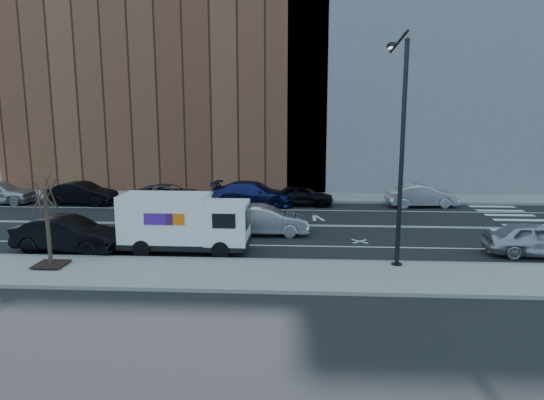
# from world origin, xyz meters

# --- Properties ---
(ground) EXTENTS (120.00, 120.00, 0.00)m
(ground) POSITION_xyz_m (0.00, 0.00, 0.00)
(ground) COLOR black
(ground) RESTS_ON ground
(sidewalk_near) EXTENTS (44.00, 3.60, 0.15)m
(sidewalk_near) POSITION_xyz_m (0.00, -8.80, 0.07)
(sidewalk_near) COLOR gray
(sidewalk_near) RESTS_ON ground
(sidewalk_far) EXTENTS (44.00, 3.60, 0.15)m
(sidewalk_far) POSITION_xyz_m (0.00, 8.80, 0.07)
(sidewalk_far) COLOR gray
(sidewalk_far) RESTS_ON ground
(curb_near) EXTENTS (44.00, 0.25, 0.17)m
(curb_near) POSITION_xyz_m (0.00, -7.00, 0.08)
(curb_near) COLOR gray
(curb_near) RESTS_ON ground
(curb_far) EXTENTS (44.00, 0.25, 0.17)m
(curb_far) POSITION_xyz_m (0.00, 7.00, 0.08)
(curb_far) COLOR gray
(curb_far) RESTS_ON ground
(crosswalk) EXTENTS (3.00, 14.00, 0.01)m
(crosswalk) POSITION_xyz_m (16.00, 0.00, 0.00)
(crosswalk) COLOR white
(crosswalk) RESTS_ON ground
(road_markings) EXTENTS (40.00, 8.60, 0.01)m
(road_markings) POSITION_xyz_m (0.00, 0.00, 0.00)
(road_markings) COLOR white
(road_markings) RESTS_ON ground
(bldg_brick) EXTENTS (26.00, 10.00, 22.00)m
(bldg_brick) POSITION_xyz_m (-8.00, 15.60, 11.00)
(bldg_brick) COLOR brown
(bldg_brick) RESTS_ON ground
(bldg_concrete) EXTENTS (20.00, 10.00, 26.00)m
(bldg_concrete) POSITION_xyz_m (12.00, 15.60, 13.00)
(bldg_concrete) COLOR slate
(bldg_concrete) RESTS_ON ground
(streetlight) EXTENTS (0.44, 4.02, 9.34)m
(streetlight) POSITION_xyz_m (7.00, -6.91, 5.08)
(streetlight) COLOR black
(streetlight) RESTS_ON ground
(street_tree) EXTENTS (1.20, 1.20, 3.75)m
(street_tree) POSITION_xyz_m (-7.00, -8.40, 1.45)
(street_tree) COLOR black
(street_tree) RESTS_ON ground
(fedex_van) EXTENTS (5.84, 2.13, 2.66)m
(fedex_van) POSITION_xyz_m (-2.20, -5.60, 1.39)
(fedex_van) COLOR black
(fedex_van) RESTS_ON ground
(far_parked_b) EXTENTS (4.89, 2.27, 1.55)m
(far_parked_b) POSITION_xyz_m (-11.95, 5.46, 0.78)
(far_parked_b) COLOR black
(far_parked_b) RESTS_ON ground
(far_parked_c) EXTENTS (4.98, 2.35, 1.37)m
(far_parked_c) POSITION_xyz_m (-6.03, 5.99, 0.69)
(far_parked_c) COLOR #55595D
(far_parked_c) RESTS_ON ground
(far_parked_d) EXTENTS (5.87, 2.99, 1.63)m
(far_parked_d) POSITION_xyz_m (-0.15, 5.86, 0.82)
(far_parked_d) COLOR #171C51
(far_parked_d) RESTS_ON ground
(far_parked_e) EXTENTS (4.33, 2.07, 1.43)m
(far_parked_e) POSITION_xyz_m (3.20, 5.95, 0.71)
(far_parked_e) COLOR black
(far_parked_e) RESTS_ON ground
(far_parked_f) EXTENTS (4.79, 2.11, 1.53)m
(far_parked_f) POSITION_xyz_m (11.20, 5.95, 0.76)
(far_parked_f) COLOR silver
(far_parked_f) RESTS_ON ground
(driving_sedan) EXTENTS (4.68, 1.79, 1.52)m
(driving_sedan) POSITION_xyz_m (1.18, -2.19, 0.76)
(driving_sedan) COLOR silver
(driving_sedan) RESTS_ON ground
(near_parked_rear_a) EXTENTS (5.08, 2.31, 1.61)m
(near_parked_rear_a) POSITION_xyz_m (-7.50, -5.83, 0.81)
(near_parked_rear_a) COLOR black
(near_parked_rear_a) RESTS_ON ground
(near_parked_front) EXTENTS (4.53, 2.09, 1.50)m
(near_parked_front) POSITION_xyz_m (13.49, -5.30, 0.75)
(near_parked_front) COLOR #ACABB0
(near_parked_front) RESTS_ON ground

